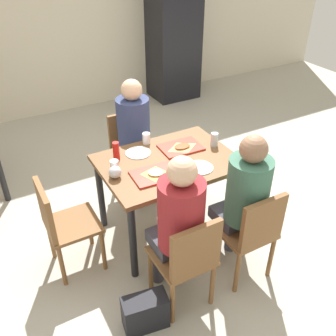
{
  "coord_description": "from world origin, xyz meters",
  "views": [
    {
      "loc": [
        -1.3,
        -2.36,
        2.46
      ],
      "look_at": [
        0.0,
        0.0,
        0.69
      ],
      "focal_mm": 40.41,
      "sensor_mm": 36.0,
      "label": 1
    }
  ],
  "objects_px": {
    "tray_red_far": "(181,147)",
    "person_in_red": "(178,219)",
    "pizza_slice_b": "(182,147)",
    "soda_can": "(214,139)",
    "chair_left_end": "(61,222)",
    "tray_red_near": "(155,174)",
    "chair_far_side": "(131,147)",
    "chair_near_left": "(188,258)",
    "paper_plate_near_edge": "(200,168)",
    "chair_near_right": "(252,230)",
    "person_far_side": "(135,132)",
    "plastic_cup_a": "(146,138)",
    "foil_bundle": "(115,172)",
    "drink_fridge": "(173,37)",
    "pizza_slice_a": "(156,173)",
    "paper_plate_center": "(138,153)",
    "plastic_cup_b": "(193,175)",
    "person_in_brown_jacket": "(244,195)",
    "plastic_cup_c": "(114,166)",
    "handbag": "(145,312)",
    "condiment_bottle": "(116,151)",
    "main_table": "(168,171)"
  },
  "relations": [
    {
      "from": "tray_red_far",
      "to": "person_in_red",
      "type": "bearing_deg",
      "value": -121.68
    },
    {
      "from": "pizza_slice_b",
      "to": "soda_can",
      "type": "xyz_separation_m",
      "value": [
        0.28,
        -0.08,
        0.04
      ]
    },
    {
      "from": "chair_left_end",
      "to": "tray_red_near",
      "type": "height_order",
      "value": "chair_left_end"
    },
    {
      "from": "person_in_red",
      "to": "chair_far_side",
      "type": "bearing_deg",
      "value": 78.96
    },
    {
      "from": "chair_near_left",
      "to": "pizza_slice_b",
      "type": "relative_size",
      "value": 4.03
    },
    {
      "from": "paper_plate_near_edge",
      "to": "chair_near_right",
      "type": "bearing_deg",
      "value": -78.74
    },
    {
      "from": "person_far_side",
      "to": "chair_far_side",
      "type": "bearing_deg",
      "value": 90.0
    },
    {
      "from": "plastic_cup_a",
      "to": "foil_bundle",
      "type": "distance_m",
      "value": 0.59
    },
    {
      "from": "chair_near_left",
      "to": "drink_fridge",
      "type": "height_order",
      "value": "drink_fridge"
    },
    {
      "from": "pizza_slice_a",
      "to": "foil_bundle",
      "type": "relative_size",
      "value": 2.31
    },
    {
      "from": "person_far_side",
      "to": "paper_plate_near_edge",
      "type": "distance_m",
      "value": 0.9
    },
    {
      "from": "paper_plate_center",
      "to": "plastic_cup_a",
      "type": "bearing_deg",
      "value": 41.19
    },
    {
      "from": "foil_bundle",
      "to": "plastic_cup_b",
      "type": "bearing_deg",
      "value": -32.95
    },
    {
      "from": "pizza_slice_a",
      "to": "foil_bundle",
      "type": "xyz_separation_m",
      "value": [
        -0.29,
        0.13,
        0.03
      ]
    },
    {
      "from": "chair_near_right",
      "to": "tray_red_far",
      "type": "distance_m",
      "value": 0.97
    },
    {
      "from": "person_in_brown_jacket",
      "to": "chair_left_end",
      "type": "bearing_deg",
      "value": 151.97
    },
    {
      "from": "person_in_red",
      "to": "paper_plate_center",
      "type": "distance_m",
      "value": 0.89
    },
    {
      "from": "chair_left_end",
      "to": "soda_can",
      "type": "height_order",
      "value": "soda_can"
    },
    {
      "from": "chair_far_side",
      "to": "plastic_cup_c",
      "type": "relative_size",
      "value": 8.47
    },
    {
      "from": "handbag",
      "to": "person_in_red",
      "type": "bearing_deg",
      "value": 24.05
    },
    {
      "from": "pizza_slice_a",
      "to": "drink_fridge",
      "type": "xyz_separation_m",
      "value": [
        1.87,
        3.0,
        0.15
      ]
    },
    {
      "from": "soda_can",
      "to": "condiment_bottle",
      "type": "distance_m",
      "value": 0.88
    },
    {
      "from": "person_in_red",
      "to": "person_in_brown_jacket",
      "type": "height_order",
      "value": "same"
    },
    {
      "from": "person_far_side",
      "to": "soda_can",
      "type": "distance_m",
      "value": 0.8
    },
    {
      "from": "main_table",
      "to": "chair_near_left",
      "type": "relative_size",
      "value": 1.34
    },
    {
      "from": "chair_left_end",
      "to": "drink_fridge",
      "type": "xyz_separation_m",
      "value": [
        2.63,
        2.85,
        0.45
      ]
    },
    {
      "from": "chair_near_left",
      "to": "plastic_cup_c",
      "type": "relative_size",
      "value": 8.47
    },
    {
      "from": "pizza_slice_b",
      "to": "condiment_bottle",
      "type": "height_order",
      "value": "condiment_bottle"
    },
    {
      "from": "paper_plate_near_edge",
      "to": "foil_bundle",
      "type": "xyz_separation_m",
      "value": [
        -0.65,
        0.21,
        0.05
      ]
    },
    {
      "from": "condiment_bottle",
      "to": "plastic_cup_c",
      "type": "bearing_deg",
      "value": -117.21
    },
    {
      "from": "foil_bundle",
      "to": "drink_fridge",
      "type": "height_order",
      "value": "drink_fridge"
    },
    {
      "from": "tray_red_far",
      "to": "paper_plate_center",
      "type": "height_order",
      "value": "tray_red_far"
    },
    {
      "from": "soda_can",
      "to": "paper_plate_near_edge",
      "type": "bearing_deg",
      "value": -141.5
    },
    {
      "from": "main_table",
      "to": "plastic_cup_b",
      "type": "xyz_separation_m",
      "value": [
        0.03,
        -0.35,
        0.15
      ]
    },
    {
      "from": "soda_can",
      "to": "main_table",
      "type": "bearing_deg",
      "value": -177.54
    },
    {
      "from": "person_far_side",
      "to": "plastic_cup_b",
      "type": "relative_size",
      "value": 12.57
    },
    {
      "from": "condiment_bottle",
      "to": "drink_fridge",
      "type": "distance_m",
      "value": 3.33
    },
    {
      "from": "person_in_red",
      "to": "paper_plate_near_edge",
      "type": "height_order",
      "value": "person_in_red"
    },
    {
      "from": "person_in_brown_jacket",
      "to": "pizza_slice_a",
      "type": "relative_size",
      "value": 5.43
    },
    {
      "from": "person_far_side",
      "to": "tray_red_near",
      "type": "distance_m",
      "value": 0.83
    },
    {
      "from": "handbag",
      "to": "pizza_slice_b",
      "type": "bearing_deg",
      "value": 47.7
    },
    {
      "from": "tray_red_far",
      "to": "soda_can",
      "type": "relative_size",
      "value": 2.95
    },
    {
      "from": "handbag",
      "to": "drink_fridge",
      "type": "height_order",
      "value": "drink_fridge"
    },
    {
      "from": "paper_plate_near_edge",
      "to": "pizza_slice_b",
      "type": "distance_m",
      "value": 0.33
    },
    {
      "from": "paper_plate_center",
      "to": "soda_can",
      "type": "relative_size",
      "value": 1.8
    },
    {
      "from": "chair_near_left",
      "to": "chair_left_end",
      "type": "relative_size",
      "value": 1.0
    },
    {
      "from": "paper_plate_center",
      "to": "plastic_cup_a",
      "type": "height_order",
      "value": "plastic_cup_a"
    },
    {
      "from": "chair_near_right",
      "to": "foil_bundle",
      "type": "xyz_separation_m",
      "value": [
        -0.77,
        0.78,
        0.33
      ]
    },
    {
      "from": "handbag",
      "to": "pizza_slice_a",
      "type": "bearing_deg",
      "value": 56.43
    },
    {
      "from": "paper_plate_center",
      "to": "soda_can",
      "type": "bearing_deg",
      "value": -17.59
    }
  ]
}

